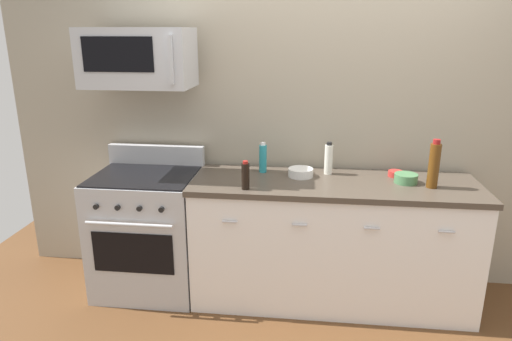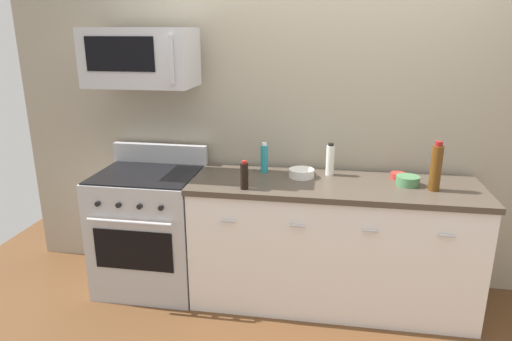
{
  "view_description": "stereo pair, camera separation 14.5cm",
  "coord_description": "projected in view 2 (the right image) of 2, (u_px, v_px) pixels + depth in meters",
  "views": [
    {
      "loc": [
        -0.19,
        -3.07,
        1.93
      ],
      "look_at": [
        -0.55,
        -0.05,
        1.0
      ],
      "focal_mm": 32.1,
      "sensor_mm": 36.0,
      "label": 1
    },
    {
      "loc": [
        -0.05,
        -3.05,
        1.93
      ],
      "look_at": [
        -0.55,
        -0.05,
        1.0
      ],
      "focal_mm": 32.1,
      "sensor_mm": 36.0,
      "label": 2
    }
  ],
  "objects": [
    {
      "name": "bowl_green_glaze",
      "position": [
        408.0,
        180.0,
        3.11
      ],
      "size": [
        0.16,
        0.16,
        0.06
      ],
      "color": "#477A4C",
      "rests_on": "countertop_slab"
    },
    {
      "name": "bowl_red_small",
      "position": [
        398.0,
        175.0,
        3.25
      ],
      "size": [
        0.11,
        0.11,
        0.04
      ],
      "color": "#B72D28",
      "rests_on": "countertop_slab"
    },
    {
      "name": "bottle_soy_sauce_dark",
      "position": [
        244.0,
        176.0,
        3.02
      ],
      "size": [
        0.05,
        0.05,
        0.19
      ],
      "color": "black",
      "rests_on": "countertop_slab"
    },
    {
      "name": "bottle_dish_soap",
      "position": [
        264.0,
        158.0,
        3.37
      ],
      "size": [
        0.06,
        0.06,
        0.23
      ],
      "color": "teal",
      "rests_on": "countertop_slab"
    },
    {
      "name": "counter_unit",
      "position": [
        332.0,
        243.0,
        3.3
      ],
      "size": [
        2.0,
        0.66,
        0.92
      ],
      "color": "white",
      "rests_on": "ground_plane"
    },
    {
      "name": "ground_plane",
      "position": [
        329.0,
        299.0,
        3.43
      ],
      "size": [
        6.11,
        6.11,
        0.0
      ],
      "primitive_type": "plane",
      "color": "brown"
    },
    {
      "name": "microwave",
      "position": [
        141.0,
        57.0,
        3.18
      ],
      "size": [
        0.74,
        0.44,
        0.4
      ],
      "color": "#B7BABF"
    },
    {
      "name": "range_oven",
      "position": [
        151.0,
        229.0,
        3.51
      ],
      "size": [
        0.76,
        0.69,
        1.07
      ],
      "color": "#B7BABF",
      "rests_on": "ground_plane"
    },
    {
      "name": "back_wall",
      "position": [
        338.0,
        111.0,
        3.42
      ],
      "size": [
        5.09,
        0.1,
        2.7
      ],
      "primitive_type": "cube",
      "color": "#9E937F",
      "rests_on": "ground_plane"
    },
    {
      "name": "bowl_white_ceramic",
      "position": [
        302.0,
        173.0,
        3.28
      ],
      "size": [
        0.18,
        0.18,
        0.06
      ],
      "color": "white",
      "rests_on": "countertop_slab"
    },
    {
      "name": "bottle_vinegar_white",
      "position": [
        330.0,
        160.0,
        3.31
      ],
      "size": [
        0.06,
        0.06,
        0.24
      ],
      "color": "silver",
      "rests_on": "countertop_slab"
    },
    {
      "name": "bottle_wine_amber",
      "position": [
        436.0,
        167.0,
        2.97
      ],
      "size": [
        0.07,
        0.07,
        0.33
      ],
      "color": "#59330F",
      "rests_on": "countertop_slab"
    }
  ]
}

